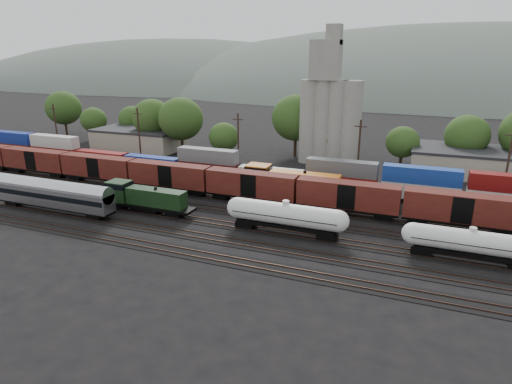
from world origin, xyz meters
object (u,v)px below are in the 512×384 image
(tank_car_a, at_px, (286,215))
(orange_locomotive, at_px, (285,181))
(passenger_coach, at_px, (52,193))
(green_locomotive, at_px, (141,197))
(grain_silo, at_px, (329,112))

(tank_car_a, relative_size, orange_locomotive, 0.87)
(orange_locomotive, bearing_deg, tank_car_a, -72.16)
(passenger_coach, bearing_deg, green_locomotive, 21.80)
(tank_car_a, bearing_deg, green_locomotive, 180.00)
(green_locomotive, xyz_separation_m, orange_locomotive, (18.27, 15.00, 0.35))
(green_locomotive, xyz_separation_m, passenger_coach, (-12.50, -5.00, 0.60))
(tank_car_a, xyz_separation_m, orange_locomotive, (-4.83, 15.00, 0.13))
(green_locomotive, xyz_separation_m, grain_silo, (19.67, 41.00, 8.85))
(green_locomotive, bearing_deg, tank_car_a, -0.00)
(green_locomotive, xyz_separation_m, tank_car_a, (23.10, -0.00, 0.23))
(tank_car_a, xyz_separation_m, grain_silo, (-3.43, 41.00, 8.62))
(orange_locomotive, bearing_deg, green_locomotive, -140.61)
(passenger_coach, relative_size, orange_locomotive, 1.11)
(green_locomotive, relative_size, tank_car_a, 0.94)
(passenger_coach, height_order, orange_locomotive, same)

